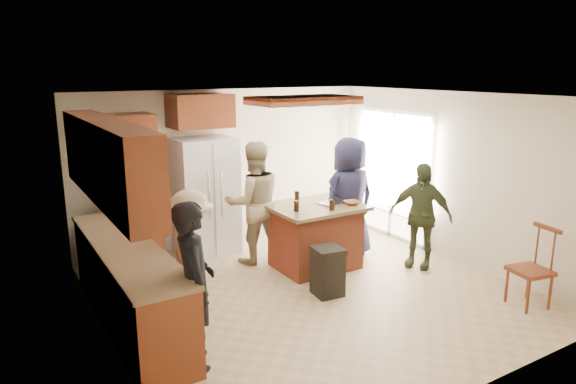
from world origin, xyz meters
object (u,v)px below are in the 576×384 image
refrigerator (205,196)px  spindle_chair (532,270)px  trash_bin (328,271)px  person_side_right (420,215)px  person_counter (191,254)px  person_behind_right (349,198)px  person_front_left (194,285)px  person_behind_left (254,203)px  kitchen_island (315,236)px

refrigerator → spindle_chair: (2.60, -3.82, -0.45)m
spindle_chair → trash_bin: bearing=141.5°
person_side_right → person_counter: 3.37m
person_behind_right → refrigerator: 2.21m
person_front_left → person_behind_left: 2.77m
refrigerator → trash_bin: refrigerator is taller
person_counter → refrigerator: 2.15m
person_behind_right → trash_bin: size_ratio=2.92×
person_behind_right → person_side_right: bearing=123.9°
kitchen_island → trash_bin: bearing=-114.8°
person_side_right → person_front_left: bearing=-108.8°
person_behind_left → refrigerator: (-0.44, 0.77, -0.00)m
person_behind_right → trash_bin: person_behind_right is taller
refrigerator → person_behind_left: bearing=-60.2°
person_front_left → person_behind_left: person_behind_left is taller
person_counter → kitchen_island: bearing=-57.4°
person_counter → trash_bin: (1.65, -0.39, -0.43)m
person_counter → refrigerator: bearing=-7.4°
refrigerator → person_front_left: bearing=-114.3°
person_side_right → refrigerator: refrigerator is taller
person_behind_left → person_counter: size_ratio=1.21×
kitchen_island → trash_bin: size_ratio=2.03×
person_front_left → spindle_chair: (3.92, -0.91, -0.37)m
person_front_left → person_side_right: person_front_left is taller
refrigerator → kitchen_island: (1.09, -1.43, -0.43)m
spindle_chair → person_behind_left: bearing=125.3°
kitchen_island → spindle_chair: (1.52, -2.39, -0.02)m
person_counter → person_front_left: bearing=-179.9°
person_front_left → trash_bin: (2.00, 0.61, -0.50)m
person_front_left → refrigerator: (1.32, 2.91, 0.08)m
person_behind_right → trash_bin: bearing=40.6°
person_behind_left → kitchen_island: size_ratio=1.41×
kitchen_island → person_front_left: bearing=-148.4°
person_behind_right → refrigerator: person_behind_right is taller
person_front_left → kitchen_island: person_front_left is taller
person_behind_left → refrigerator: size_ratio=1.01×
person_behind_right → person_front_left: bearing=25.9°
person_behind_right → refrigerator: bearing=-37.8°
spindle_chair → refrigerator: bearing=124.2°
person_side_right → spindle_chair: 1.68m
person_counter → person_behind_right: bearing=-58.4°
trash_bin → spindle_chair: size_ratio=0.63×
spindle_chair → person_side_right: bearing=97.4°
person_behind_left → person_behind_right: bearing=169.5°
person_side_right → spindle_chair: person_side_right is taller
person_counter → refrigerator: refrigerator is taller
person_behind_left → person_behind_right: size_ratio=0.99×
person_counter → trash_bin: 1.75m
person_behind_right → person_behind_left: bearing=-23.3°
person_front_left → person_counter: size_ratio=1.10×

